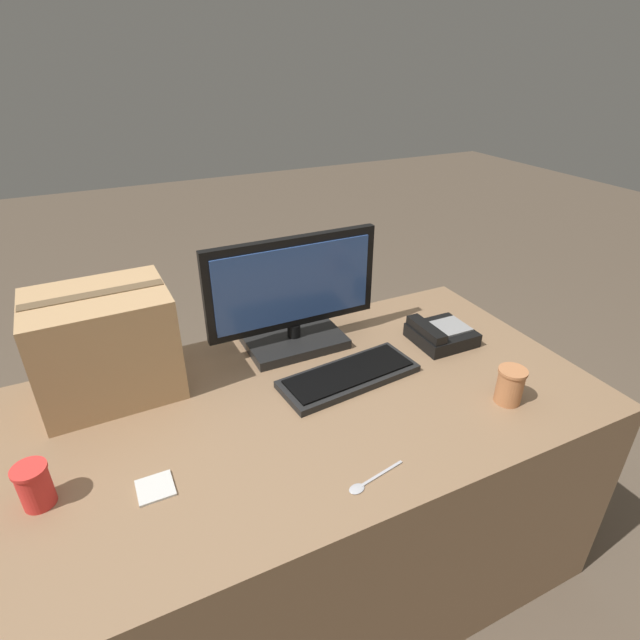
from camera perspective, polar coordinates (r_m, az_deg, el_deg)
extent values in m
plane|color=brown|center=(1.97, -2.91, -26.56)|extent=(12.00, 12.00, 0.00)
cube|color=#8C6B4C|center=(1.68, -3.23, -19.48)|extent=(1.80, 0.90, 0.73)
cube|color=black|center=(1.69, -2.97, -2.31)|extent=(0.32, 0.22, 0.03)
cylinder|color=black|center=(1.67, -3.00, -1.17)|extent=(0.04, 0.04, 0.05)
cube|color=black|center=(1.59, -3.16, 4.26)|extent=(0.57, 0.03, 0.30)
cube|color=#2D4C8C|center=(1.58, -2.92, 4.03)|extent=(0.52, 0.01, 0.25)
cube|color=black|center=(1.52, 3.31, -6.44)|extent=(0.44, 0.21, 0.02)
cube|color=black|center=(1.52, 3.33, -6.01)|extent=(0.40, 0.17, 0.01)
cube|color=black|center=(1.75, 13.73, -1.67)|extent=(0.19, 0.18, 0.05)
cube|color=black|center=(1.70, 12.06, -1.06)|extent=(0.05, 0.17, 0.03)
cube|color=gray|center=(1.76, 14.72, -0.68)|extent=(0.11, 0.11, 0.01)
cylinder|color=red|center=(1.30, -29.77, -16.27)|extent=(0.07, 0.07, 0.10)
cylinder|color=red|center=(1.27, -30.36, -14.53)|extent=(0.07, 0.07, 0.01)
cylinder|color=#BC7547|center=(1.51, 20.86, -7.16)|extent=(0.07, 0.07, 0.10)
cylinder|color=#BC7547|center=(1.48, 21.22, -5.47)|extent=(0.08, 0.08, 0.01)
cube|color=#B2B2B7|center=(1.24, 7.10, -17.01)|extent=(0.13, 0.03, 0.00)
ellipsoid|color=#B2B2B7|center=(1.21, 4.23, -18.68)|extent=(0.04, 0.04, 0.00)
cube|color=tan|center=(1.52, -23.33, -2.63)|extent=(0.38, 0.29, 0.31)
cube|color=brown|center=(1.45, -24.51, 2.67)|extent=(0.36, 0.05, 0.00)
cube|color=silver|center=(1.26, -18.30, -17.76)|extent=(0.08, 0.08, 0.01)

